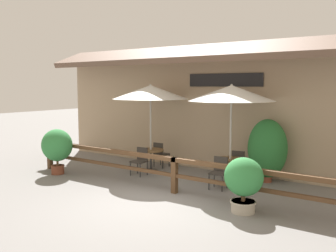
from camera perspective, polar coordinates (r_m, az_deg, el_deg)
The scene contains 14 objects.
ground_plane at distance 9.23m, azimuth -2.73°, elevation -11.67°, with size 60.00×60.00×0.00m, color slate.
building_facade at distance 12.30m, azimuth 8.99°, elevation 3.04°, with size 14.28×1.49×4.23m.
patio_railing at distance 9.87m, azimuth 1.00°, elevation -6.29°, with size 10.40×0.14×0.95m.
patio_umbrella_near at distance 12.21m, azimuth -2.69°, elevation 5.18°, with size 2.48×2.48×2.87m.
dining_table_near at distance 12.41m, azimuth -2.64°, elevation -4.25°, with size 0.85×0.85×0.72m.
chair_near_streetside at distance 11.89m, azimuth -4.29°, elevation -5.15°, with size 0.44×0.44×0.87m.
chair_near_wallside at distance 12.98m, azimuth -1.16°, elevation -4.17°, with size 0.43×0.43×0.87m.
patio_umbrella_middle at distance 10.77m, azimuth 9.64°, elevation 4.95°, with size 2.48×2.48×2.87m.
dining_table_middle at distance 11.00m, azimuth 9.44°, elevation -5.69°, with size 0.85×0.85×0.72m.
chair_middle_streetside at distance 10.43m, azimuth 7.79°, elevation -6.81°, with size 0.46×0.46×0.87m.
chair_middle_wallside at distance 11.64m, azimuth 10.78°, elevation -5.49°, with size 0.49×0.49×0.87m.
potted_plant_small_flowering at distance 8.56m, azimuth 11.45°, elevation -8.14°, with size 0.88×0.79×1.25m.
potted_plant_tall_tropical at distance 12.44m, azimuth -16.56°, elevation -3.00°, with size 1.03×0.93×1.45m.
potted_plant_entrance_palm at distance 11.31m, azimuth 14.90°, elevation -3.39°, with size 1.15×1.03×1.86m.
Camera 1 is at (5.38, -6.94, 2.84)m, focal length 40.00 mm.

